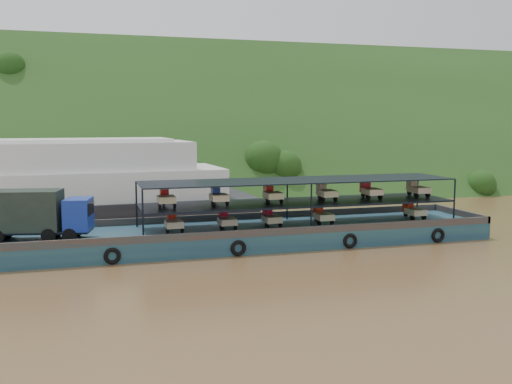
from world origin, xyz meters
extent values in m
plane|color=brown|center=(0.00, 0.00, 0.00)|extent=(160.00, 160.00, 0.00)
cube|color=#1F3B15|center=(0.00, 36.00, 0.00)|extent=(140.00, 39.60, 39.60)
cube|color=#162F4D|center=(-3.50, -1.28, 0.60)|extent=(35.00, 7.00, 1.20)
cube|color=#592D19|center=(-3.50, 2.12, 1.45)|extent=(35.00, 0.20, 0.50)
cube|color=#592D19|center=(-3.50, -4.68, 1.45)|extent=(35.00, 0.20, 0.50)
cube|color=#592D19|center=(13.90, -1.28, 1.45)|extent=(0.20, 7.00, 0.50)
torus|color=black|center=(-13.50, -4.83, 0.55)|extent=(1.06, 0.26, 1.06)
torus|color=black|center=(-5.50, -4.83, 0.55)|extent=(1.06, 0.26, 1.06)
torus|color=black|center=(2.50, -4.83, 0.55)|extent=(1.06, 0.26, 1.06)
torus|color=black|center=(9.50, -4.83, 0.55)|extent=(1.06, 0.26, 1.06)
cylinder|color=black|center=(-19.92, -0.31, 1.66)|extent=(0.97, 0.50, 0.92)
cylinder|color=black|center=(-17.25, -2.84, 1.66)|extent=(0.97, 0.50, 0.92)
cylinder|color=black|center=(-16.86, -0.95, 1.66)|extent=(0.97, 0.50, 0.92)
cylinder|color=black|center=(-15.99, -3.10, 1.66)|extent=(0.97, 0.50, 0.92)
cylinder|color=black|center=(-15.60, -1.21, 1.66)|extent=(0.97, 0.50, 0.92)
cube|color=black|center=(-17.77, -1.75, 1.80)|extent=(6.54, 3.25, 0.18)
cube|color=navy|center=(-15.43, -2.23, 2.86)|extent=(1.98, 2.48, 2.02)
cube|color=black|center=(-14.67, -2.39, 3.22)|extent=(0.43, 1.81, 0.83)
cube|color=black|center=(-18.68, -1.56, 3.13)|extent=(4.77, 3.06, 2.58)
cube|color=black|center=(0.00, -1.28, 2.86)|extent=(23.00, 5.00, 0.12)
cube|color=black|center=(0.00, -1.28, 4.50)|extent=(23.00, 5.00, 0.08)
cylinder|color=black|center=(-11.50, -3.78, 2.85)|extent=(0.12, 0.12, 3.30)
cylinder|color=black|center=(-11.50, 1.22, 2.85)|extent=(0.12, 0.12, 3.30)
cylinder|color=black|center=(0.00, -3.78, 2.85)|extent=(0.12, 0.12, 3.30)
cylinder|color=black|center=(0.00, 1.22, 2.85)|extent=(0.12, 0.12, 3.30)
cylinder|color=black|center=(11.50, -3.78, 2.85)|extent=(0.12, 0.12, 3.30)
cylinder|color=black|center=(11.50, 1.22, 2.85)|extent=(0.12, 0.12, 3.30)
cylinder|color=black|center=(-9.23, -0.23, 1.46)|extent=(0.12, 0.52, 0.52)
cylinder|color=black|center=(-9.73, -2.03, 1.46)|extent=(0.14, 0.52, 0.52)
cylinder|color=black|center=(-8.73, -2.03, 1.46)|extent=(0.14, 0.52, 0.52)
cube|color=beige|center=(-9.23, -1.68, 1.80)|extent=(1.15, 1.50, 0.44)
cube|color=#B81E0C|center=(-9.23, -0.53, 1.98)|extent=(0.55, 0.80, 0.80)
cube|color=#B81E0C|center=(-9.23, -0.73, 2.48)|extent=(0.50, 0.10, 0.10)
cylinder|color=black|center=(-5.48, -0.23, 1.46)|extent=(0.12, 0.52, 0.52)
cylinder|color=black|center=(-5.98, -2.03, 1.46)|extent=(0.14, 0.52, 0.52)
cylinder|color=black|center=(-4.98, -2.03, 1.46)|extent=(0.14, 0.52, 0.52)
cube|color=tan|center=(-5.48, -1.68, 1.80)|extent=(1.15, 1.50, 0.44)
cube|color=#B10B25|center=(-5.48, -0.53, 1.98)|extent=(0.55, 0.80, 0.80)
cube|color=#B10B25|center=(-5.48, -0.73, 2.48)|extent=(0.50, 0.10, 0.10)
cylinder|color=black|center=(-2.16, -0.23, 1.46)|extent=(0.12, 0.52, 0.52)
cylinder|color=black|center=(-2.66, -2.03, 1.46)|extent=(0.14, 0.52, 0.52)
cylinder|color=black|center=(-1.66, -2.03, 1.46)|extent=(0.14, 0.52, 0.52)
cube|color=tan|center=(-2.16, -1.68, 1.80)|extent=(1.15, 1.50, 0.44)
cube|color=#B40C27|center=(-2.16, -0.53, 1.98)|extent=(0.55, 0.80, 0.80)
cube|color=#B40C27|center=(-2.16, -0.73, 2.48)|extent=(0.50, 0.10, 0.10)
cylinder|color=black|center=(1.84, -0.23, 1.46)|extent=(0.12, 0.52, 0.52)
cylinder|color=black|center=(1.34, -2.03, 1.46)|extent=(0.14, 0.52, 0.52)
cylinder|color=black|center=(2.34, -2.03, 1.46)|extent=(0.14, 0.52, 0.52)
cube|color=beige|center=(1.84, -1.68, 1.80)|extent=(1.15, 1.50, 0.44)
cube|color=red|center=(1.84, -0.53, 1.98)|extent=(0.55, 0.80, 0.80)
cube|color=red|center=(1.84, -0.73, 2.48)|extent=(0.50, 0.10, 0.10)
cylinder|color=black|center=(9.57, -0.23, 1.46)|extent=(0.12, 0.52, 0.52)
cylinder|color=black|center=(9.07, -2.03, 1.46)|extent=(0.14, 0.52, 0.52)
cylinder|color=black|center=(10.07, -2.03, 1.46)|extent=(0.14, 0.52, 0.52)
cube|color=beige|center=(9.57, -1.68, 1.80)|extent=(1.15, 1.50, 0.44)
cube|color=red|center=(9.57, -0.53, 1.98)|extent=(0.55, 0.80, 0.80)
cube|color=red|center=(9.57, -0.73, 2.48)|extent=(0.50, 0.10, 0.10)
cylinder|color=black|center=(-9.71, -0.23, 3.18)|extent=(0.12, 0.52, 0.52)
cylinder|color=black|center=(-10.21, -2.03, 3.18)|extent=(0.14, 0.52, 0.52)
cylinder|color=black|center=(-9.21, -2.03, 3.18)|extent=(0.14, 0.52, 0.52)
cube|color=beige|center=(-9.71, -1.68, 3.52)|extent=(1.15, 1.50, 0.44)
cube|color=#B40E0C|center=(-9.71, -0.53, 3.70)|extent=(0.55, 0.80, 0.80)
cube|color=#B40E0C|center=(-9.71, -0.73, 4.20)|extent=(0.50, 0.10, 0.10)
cylinder|color=black|center=(-6.06, -0.23, 3.18)|extent=(0.12, 0.52, 0.52)
cylinder|color=black|center=(-6.56, -2.03, 3.18)|extent=(0.14, 0.52, 0.52)
cylinder|color=black|center=(-5.56, -2.03, 3.18)|extent=(0.14, 0.52, 0.52)
cube|color=beige|center=(-6.06, -1.68, 3.52)|extent=(1.15, 1.50, 0.44)
cube|color=#1C3BAB|center=(-6.06, -0.53, 3.70)|extent=(0.55, 0.80, 0.80)
cube|color=#1C3BAB|center=(-6.06, -0.73, 4.20)|extent=(0.50, 0.10, 0.10)
cylinder|color=black|center=(-2.09, -0.23, 3.18)|extent=(0.12, 0.52, 0.52)
cylinder|color=black|center=(-2.59, -2.03, 3.18)|extent=(0.14, 0.52, 0.52)
cylinder|color=black|center=(-1.59, -2.03, 3.18)|extent=(0.14, 0.52, 0.52)
cube|color=beige|center=(-2.09, -1.68, 3.52)|extent=(1.15, 1.50, 0.44)
cube|color=#AA130B|center=(-2.09, -0.53, 3.70)|extent=(0.55, 0.80, 0.80)
cube|color=#AA130B|center=(-2.09, -0.73, 4.20)|extent=(0.50, 0.10, 0.10)
cylinder|color=black|center=(2.11, -0.23, 3.18)|extent=(0.12, 0.52, 0.52)
cylinder|color=black|center=(1.61, -2.03, 3.18)|extent=(0.14, 0.52, 0.52)
cylinder|color=black|center=(2.61, -2.03, 3.18)|extent=(0.14, 0.52, 0.52)
cube|color=beige|center=(2.11, -1.68, 3.52)|extent=(1.15, 1.50, 0.44)
cube|color=tan|center=(2.11, -0.53, 3.70)|extent=(0.55, 0.80, 0.80)
cube|color=tan|center=(2.11, -0.73, 4.20)|extent=(0.50, 0.10, 0.10)
cylinder|color=black|center=(5.77, -0.23, 3.18)|extent=(0.12, 0.52, 0.52)
cylinder|color=black|center=(5.27, -2.03, 3.18)|extent=(0.14, 0.52, 0.52)
cylinder|color=black|center=(6.27, -2.03, 3.18)|extent=(0.14, 0.52, 0.52)
cube|color=beige|center=(5.77, -1.68, 3.52)|extent=(1.15, 1.50, 0.44)
cube|color=red|center=(5.77, -0.53, 3.70)|extent=(0.55, 0.80, 0.80)
cube|color=red|center=(5.77, -0.73, 4.20)|extent=(0.50, 0.10, 0.10)
cylinder|color=black|center=(9.85, -0.23, 3.18)|extent=(0.12, 0.52, 0.52)
cylinder|color=black|center=(9.35, -2.03, 3.18)|extent=(0.14, 0.52, 0.52)
cylinder|color=black|center=(10.35, -2.03, 3.18)|extent=(0.14, 0.52, 0.52)
cube|color=beige|center=(9.85, -1.68, 3.52)|extent=(1.15, 1.50, 0.44)
cube|color=beige|center=(9.85, -0.53, 3.70)|extent=(0.55, 0.80, 0.80)
cube|color=beige|center=(9.85, -0.73, 4.20)|extent=(0.50, 0.10, 0.10)
cube|color=black|center=(-18.81, 10.10, 1.09)|extent=(36.70, 11.31, 2.17)
cube|color=silver|center=(-18.81, 10.10, 3.44)|extent=(31.23, 10.06, 2.53)
cube|color=silver|center=(-18.81, 10.10, 5.88)|extent=(25.75, 8.82, 2.35)
cube|color=silver|center=(-18.81, 10.10, 7.20)|extent=(22.08, 7.69, 0.27)
camera|label=1|loc=(-14.64, -40.14, 8.71)|focal=40.00mm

